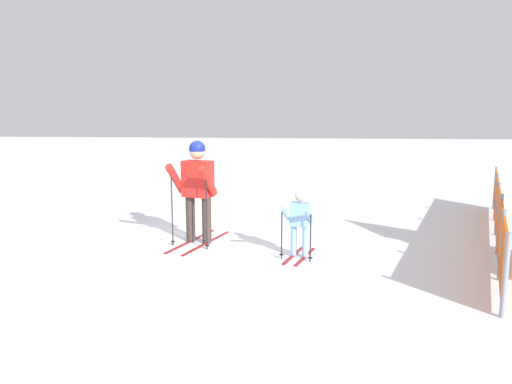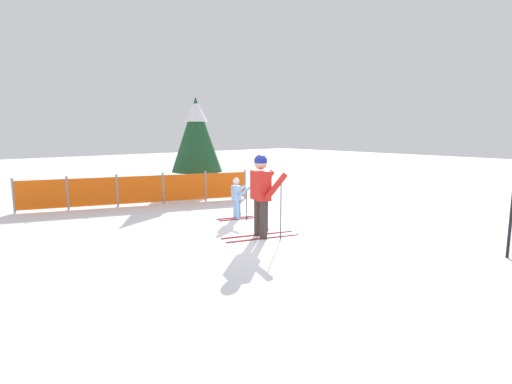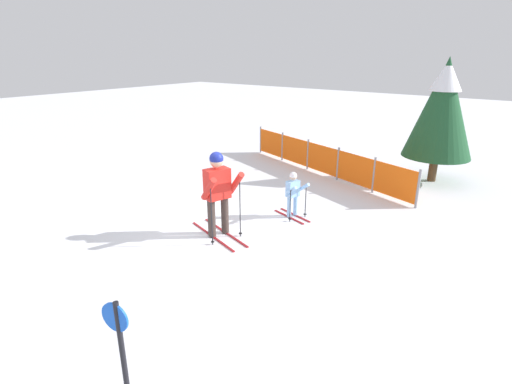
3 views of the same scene
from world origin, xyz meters
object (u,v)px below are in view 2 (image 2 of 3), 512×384
at_px(safety_fence, 141,189).
at_px(conifer_far, 196,133).
at_px(skier_child, 237,195).
at_px(trail_marker, 512,205).
at_px(skier_adult, 262,188).

bearing_deg(safety_fence, conifer_far, 25.58).
bearing_deg(skier_child, safety_fence, 124.49).
relative_size(conifer_far, trail_marker, 2.20).
xyz_separation_m(safety_fence, trail_marker, (2.73, -8.84, 0.47)).
height_order(skier_adult, trail_marker, skier_adult).
height_order(safety_fence, trail_marker, trail_marker).
relative_size(skier_adult, safety_fence, 0.28).
distance_m(conifer_far, trail_marker, 10.26).
bearing_deg(skier_child, conifer_far, 86.04).
bearing_deg(skier_adult, conifer_far, 86.31).
relative_size(skier_child, safety_fence, 0.17).
relative_size(skier_child, conifer_far, 0.31).
bearing_deg(trail_marker, safety_fence, 107.17).
bearing_deg(conifer_far, trail_marker, -90.47).
height_order(skier_child, conifer_far, conifer_far).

